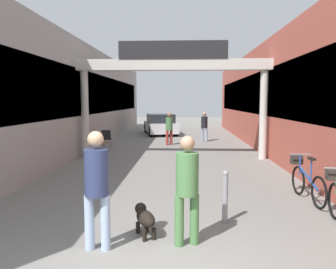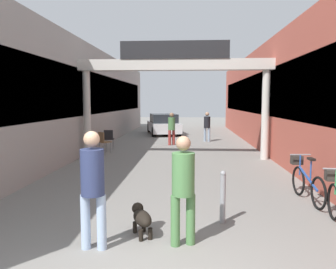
{
  "view_description": "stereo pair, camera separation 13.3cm",
  "coord_description": "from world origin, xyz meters",
  "px_view_note": "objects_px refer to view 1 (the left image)",
  "views": [
    {
      "loc": [
        0.41,
        -3.67,
        2.17
      ],
      "look_at": [
        0.0,
        4.76,
        1.3
      ],
      "focal_mm": 35.0,
      "sensor_mm": 36.0,
      "label": 1
    },
    {
      "loc": [
        0.55,
        -3.66,
        2.17
      ],
      "look_at": [
        0.0,
        4.76,
        1.3
      ],
      "focal_mm": 35.0,
      "sensor_mm": 36.0,
      "label": 2
    }
  ],
  "objects_px": {
    "bicycle_blue_second": "(306,180)",
    "pedestrian_with_dog": "(97,182)",
    "dog_on_leash": "(145,217)",
    "parked_car_white": "(160,124)",
    "pedestrian_carrying_crate": "(169,127)",
    "cafe_chair_black_farther": "(107,138)",
    "cafe_chair_wood_nearer": "(101,141)",
    "pedestrian_elderly_walking": "(204,125)",
    "bollard_post_metal": "(225,196)",
    "pedestrian_companion": "(187,184)"
  },
  "relations": [
    {
      "from": "pedestrian_elderly_walking",
      "to": "parked_car_white",
      "type": "xyz_separation_m",
      "value": [
        -2.63,
        3.68,
        -0.25
      ]
    },
    {
      "from": "cafe_chair_wood_nearer",
      "to": "cafe_chair_black_farther",
      "type": "xyz_separation_m",
      "value": [
        -0.02,
        0.99,
        0.0
      ]
    },
    {
      "from": "bollard_post_metal",
      "to": "pedestrian_with_dog",
      "type": "bearing_deg",
      "value": -149.73
    },
    {
      "from": "dog_on_leash",
      "to": "cafe_chair_black_farther",
      "type": "xyz_separation_m",
      "value": [
        -2.8,
        9.16,
        0.25
      ]
    },
    {
      "from": "pedestrian_companion",
      "to": "dog_on_leash",
      "type": "xyz_separation_m",
      "value": [
        -0.68,
        0.33,
        -0.65
      ]
    },
    {
      "from": "pedestrian_elderly_walking",
      "to": "cafe_chair_black_farther",
      "type": "xyz_separation_m",
      "value": [
        -4.52,
        -3.31,
        -0.35
      ]
    },
    {
      "from": "pedestrian_with_dog",
      "to": "cafe_chair_black_farther",
      "type": "distance_m",
      "value": 9.95
    },
    {
      "from": "pedestrian_carrying_crate",
      "to": "bicycle_blue_second",
      "type": "xyz_separation_m",
      "value": [
        3.41,
        -8.86,
        -0.47
      ]
    },
    {
      "from": "dog_on_leash",
      "to": "bollard_post_metal",
      "type": "distance_m",
      "value": 1.51
    },
    {
      "from": "dog_on_leash",
      "to": "cafe_chair_wood_nearer",
      "type": "bearing_deg",
      "value": 108.81
    },
    {
      "from": "pedestrian_with_dog",
      "to": "dog_on_leash",
      "type": "distance_m",
      "value": 1.09
    },
    {
      "from": "bollard_post_metal",
      "to": "pedestrian_elderly_walking",
      "type": "bearing_deg",
      "value": 88.28
    },
    {
      "from": "cafe_chair_wood_nearer",
      "to": "cafe_chair_black_farther",
      "type": "bearing_deg",
      "value": 90.88
    },
    {
      "from": "dog_on_leash",
      "to": "parked_car_white",
      "type": "xyz_separation_m",
      "value": [
        -0.91,
        16.15,
        0.35
      ]
    },
    {
      "from": "dog_on_leash",
      "to": "bicycle_blue_second",
      "type": "xyz_separation_m",
      "value": [
        3.31,
        2.09,
        0.14
      ]
    },
    {
      "from": "cafe_chair_wood_nearer",
      "to": "cafe_chair_black_farther",
      "type": "relative_size",
      "value": 1.0
    },
    {
      "from": "cafe_chair_black_farther",
      "to": "cafe_chair_wood_nearer",
      "type": "bearing_deg",
      "value": -89.12
    },
    {
      "from": "pedestrian_elderly_walking",
      "to": "pedestrian_carrying_crate",
      "type": "bearing_deg",
      "value": -140.26
    },
    {
      "from": "parked_car_white",
      "to": "pedestrian_with_dog",
      "type": "bearing_deg",
      "value": -89.01
    },
    {
      "from": "dog_on_leash",
      "to": "bollard_post_metal",
      "type": "xyz_separation_m",
      "value": [
        1.37,
        0.61,
        0.19
      ]
    },
    {
      "from": "pedestrian_carrying_crate",
      "to": "bicycle_blue_second",
      "type": "bearing_deg",
      "value": -68.96
    },
    {
      "from": "pedestrian_elderly_walking",
      "to": "bicycle_blue_second",
      "type": "relative_size",
      "value": 0.93
    },
    {
      "from": "bollard_post_metal",
      "to": "pedestrian_carrying_crate",
      "type": "bearing_deg",
      "value": 98.06
    },
    {
      "from": "pedestrian_with_dog",
      "to": "pedestrian_elderly_walking",
      "type": "xyz_separation_m",
      "value": [
        2.34,
        13.01,
        -0.11
      ]
    },
    {
      "from": "parked_car_white",
      "to": "bicycle_blue_second",
      "type": "bearing_deg",
      "value": -73.28
    },
    {
      "from": "pedestrian_carrying_crate",
      "to": "pedestrian_elderly_walking",
      "type": "distance_m",
      "value": 2.37
    },
    {
      "from": "bollard_post_metal",
      "to": "parked_car_white",
      "type": "bearing_deg",
      "value": 98.34
    },
    {
      "from": "dog_on_leash",
      "to": "cafe_chair_wood_nearer",
      "type": "xyz_separation_m",
      "value": [
        -2.78,
        8.16,
        0.25
      ]
    },
    {
      "from": "pedestrian_with_dog",
      "to": "pedestrian_elderly_walking",
      "type": "bearing_deg",
      "value": 79.78
    },
    {
      "from": "dog_on_leash",
      "to": "parked_car_white",
      "type": "bearing_deg",
      "value": 93.23
    },
    {
      "from": "pedestrian_with_dog",
      "to": "cafe_chair_black_farther",
      "type": "bearing_deg",
      "value": 102.63
    },
    {
      "from": "dog_on_leash",
      "to": "cafe_chair_wood_nearer",
      "type": "relative_size",
      "value": 0.76
    },
    {
      "from": "pedestrian_companion",
      "to": "pedestrian_elderly_walking",
      "type": "bearing_deg",
      "value": 85.34
    },
    {
      "from": "cafe_chair_wood_nearer",
      "to": "pedestrian_elderly_walking",
      "type": "bearing_deg",
      "value": 43.67
    },
    {
      "from": "pedestrian_carrying_crate",
      "to": "cafe_chair_wood_nearer",
      "type": "xyz_separation_m",
      "value": [
        -2.68,
        -2.79,
        -0.37
      ]
    },
    {
      "from": "cafe_chair_wood_nearer",
      "to": "pedestrian_companion",
      "type": "bearing_deg",
      "value": -67.82
    },
    {
      "from": "bicycle_blue_second",
      "to": "parked_car_white",
      "type": "height_order",
      "value": "parked_car_white"
    },
    {
      "from": "pedestrian_carrying_crate",
      "to": "dog_on_leash",
      "type": "distance_m",
      "value": 10.97
    },
    {
      "from": "bicycle_blue_second",
      "to": "cafe_chair_wood_nearer",
      "type": "xyz_separation_m",
      "value": [
        -6.09,
        6.08,
        0.1
      ]
    },
    {
      "from": "pedestrian_carrying_crate",
      "to": "cafe_chair_black_farther",
      "type": "distance_m",
      "value": 3.26
    },
    {
      "from": "cafe_chair_black_farther",
      "to": "parked_car_white",
      "type": "xyz_separation_m",
      "value": [
        1.89,
        6.99,
        0.1
      ]
    },
    {
      "from": "cafe_chair_wood_nearer",
      "to": "dog_on_leash",
      "type": "bearing_deg",
      "value": -71.19
    },
    {
      "from": "pedestrian_elderly_walking",
      "to": "cafe_chair_wood_nearer",
      "type": "bearing_deg",
      "value": -136.33
    },
    {
      "from": "pedestrian_companion",
      "to": "cafe_chair_wood_nearer",
      "type": "distance_m",
      "value": 9.18
    },
    {
      "from": "pedestrian_companion",
      "to": "bollard_post_metal",
      "type": "bearing_deg",
      "value": 53.89
    },
    {
      "from": "pedestrian_with_dog",
      "to": "dog_on_leash",
      "type": "bearing_deg",
      "value": 41.24
    },
    {
      "from": "dog_on_leash",
      "to": "bicycle_blue_second",
      "type": "height_order",
      "value": "bicycle_blue_second"
    },
    {
      "from": "pedestrian_carrying_crate",
      "to": "cafe_chair_black_farther",
      "type": "xyz_separation_m",
      "value": [
        -2.7,
        -1.79,
        -0.37
      ]
    },
    {
      "from": "bicycle_blue_second",
      "to": "pedestrian_with_dog",
      "type": "bearing_deg",
      "value": -146.19
    },
    {
      "from": "pedestrian_elderly_walking",
      "to": "bicycle_blue_second",
      "type": "height_order",
      "value": "pedestrian_elderly_walking"
    }
  ]
}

